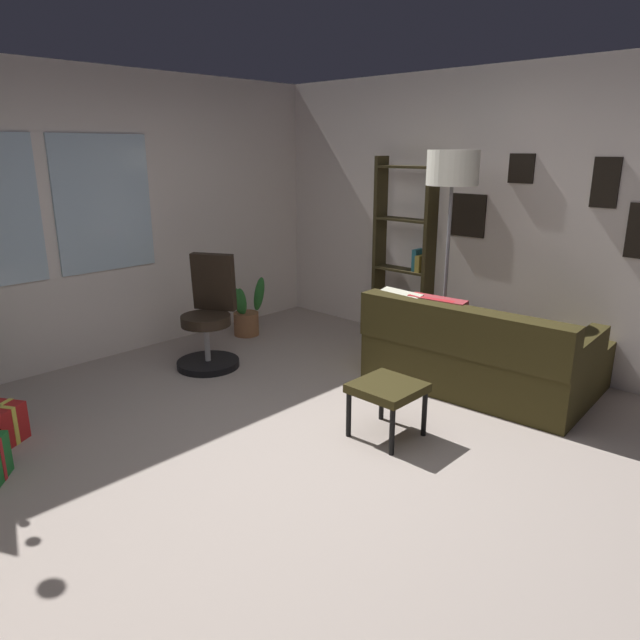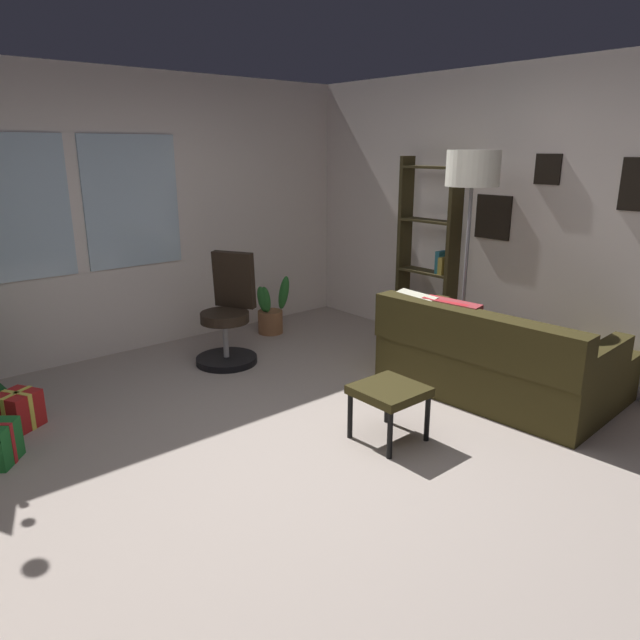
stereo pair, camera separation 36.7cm
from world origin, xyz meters
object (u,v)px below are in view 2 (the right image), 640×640
couch (512,360)px  office_chair (228,321)px  gift_box_red (19,410)px  bookshelf (427,266)px  floor_lamp (472,181)px  footstool (389,394)px  potted_plant (271,313)px

couch → office_chair: bearing=123.0°
gift_box_red → bookshelf: (3.61, -0.66, 0.67)m
gift_box_red → floor_lamp: 3.80m
floor_lamp → footstool: bearing=-163.0°
bookshelf → potted_plant: bearing=126.2°
potted_plant → floor_lamp: bearing=-75.4°
bookshelf → floor_lamp: 1.21m
footstool → office_chair: 2.00m
gift_box_red → potted_plant: potted_plant is taller
potted_plant → gift_box_red: bearing=-166.3°
potted_plant → office_chair: bearing=-150.5°
gift_box_red → potted_plant: (2.66, 0.65, 0.09)m
footstool → potted_plant: bearing=72.1°
couch → floor_lamp: floor_lamp is taller
floor_lamp → potted_plant: 2.56m
office_chair → footstool: bearing=-89.7°
couch → potted_plant: size_ratio=2.87×
couch → footstool: size_ratio=4.16×
footstool → potted_plant: 2.59m
bookshelf → potted_plant: bookshelf is taller
gift_box_red → bookshelf: bookshelf is taller
office_chair → floor_lamp: floor_lamp is taller
footstool → gift_box_red: footstool is taller
floor_lamp → potted_plant: bearing=104.6°
couch → bookshelf: size_ratio=0.97×
office_chair → bookshelf: (1.76, -0.85, 0.42)m
bookshelf → floor_lamp: size_ratio=0.97×
office_chair → potted_plant: bearing=29.5°
office_chair → gift_box_red: bearing=-174.0°
footstool → office_chair: (-0.01, 2.00, 0.06)m
office_chair → potted_plant: 0.94m
footstool → gift_box_red: (-1.86, 1.81, -0.20)m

